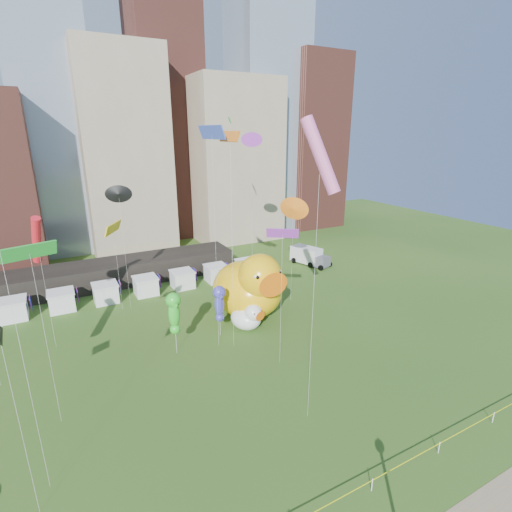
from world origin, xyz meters
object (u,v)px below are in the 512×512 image
big_duck (250,286)px  small_duck (247,317)px  seahorse_green (174,310)px  box_truck (309,256)px  seahorse_purple (220,301)px

big_duck → small_duck: (-1.67, -2.64, -2.26)m
big_duck → seahorse_green: bearing=-162.1°
box_truck → seahorse_green: bearing=-168.3°
seahorse_purple → box_truck: seahorse_purple is taller
small_duck → seahorse_green: (-8.22, -1.06, 3.14)m
seahorse_green → seahorse_purple: size_ratio=1.13×
small_duck → big_duck: bearing=40.0°
big_duck → small_duck: big_duck is taller
big_duck → seahorse_purple: 5.43m
big_duck → seahorse_purple: (-4.80, -2.53, 0.25)m
small_duck → box_truck: small_duck is taller
big_duck → seahorse_purple: bearing=-154.8°
small_duck → seahorse_green: 8.87m
box_truck → seahorse_purple: bearing=-164.8°
big_duck → small_duck: size_ratio=2.34×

